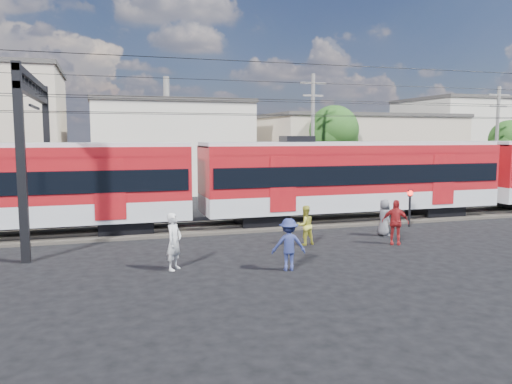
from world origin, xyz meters
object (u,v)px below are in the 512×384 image
Objects in this scene: car_silver at (499,188)px; crossing_signal at (410,201)px; pedestrian_a at (174,241)px; pedestrian_c at (289,245)px; commuter_train at (357,175)px.

car_silver is 15.57m from crossing_signal.
car_silver is at bearing -26.55° from pedestrian_a.
pedestrian_c is 25.95m from car_silver.
car_silver is at bearing 21.49° from commuter_train.
commuter_train is 26.17× the size of pedestrian_a.
pedestrian_c is 0.95× the size of crossing_signal.
crossing_signal reaches higher than pedestrian_c.
crossing_signal is at bearing -134.44° from pedestrian_c.
pedestrian_c is (3.63, -1.22, -0.08)m from pedestrian_a.
pedestrian_a reaches higher than crossing_signal.
pedestrian_a reaches higher than pedestrian_c.
car_silver is (14.83, 5.84, -1.70)m from commuter_train.
pedestrian_c is at bearing -71.88° from pedestrian_a.
pedestrian_c is at bearing -130.28° from commuter_train.
pedestrian_a is 1.10× the size of pedestrian_c.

